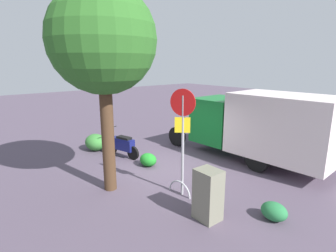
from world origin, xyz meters
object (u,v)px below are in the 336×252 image
at_px(box_truck_near, 258,123).
at_px(stop_sign, 183,126).
at_px(bike_rack_hoop, 179,194).
at_px(utility_cabinet, 208,195).
at_px(street_tree, 103,42).
at_px(motorcycle, 122,145).

bearing_deg(box_truck_near, stop_sign, 90.31).
height_order(box_truck_near, bike_rack_hoop, box_truck_near).
xyz_separation_m(stop_sign, utility_cabinet, (-1.35, 0.38, -1.45)).
bearing_deg(bike_rack_hoop, street_tree, 40.74).
relative_size(street_tree, bike_rack_hoop, 7.01).
bearing_deg(bike_rack_hoop, motorcycle, -5.35).
height_order(box_truck_near, utility_cabinet, box_truck_near).
distance_m(utility_cabinet, bike_rack_hoop, 1.59).
height_order(box_truck_near, stop_sign, stop_sign).
height_order(stop_sign, street_tree, street_tree).
xyz_separation_m(utility_cabinet, bike_rack_hoop, (1.40, -0.33, -0.66)).
relative_size(stop_sign, bike_rack_hoop, 3.71).
bearing_deg(motorcycle, street_tree, 127.44).
relative_size(stop_sign, street_tree, 0.53).
distance_m(stop_sign, street_tree, 3.21).
bearing_deg(street_tree, bike_rack_hoop, -139.26).
distance_m(box_truck_near, motorcycle, 5.54).
relative_size(motorcycle, street_tree, 0.30).
bearing_deg(utility_cabinet, motorcycle, -7.47).
distance_m(motorcycle, stop_sign, 4.31).
bearing_deg(bike_rack_hoop, stop_sign, -141.16).
relative_size(utility_cabinet, bike_rack_hoop, 1.54).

